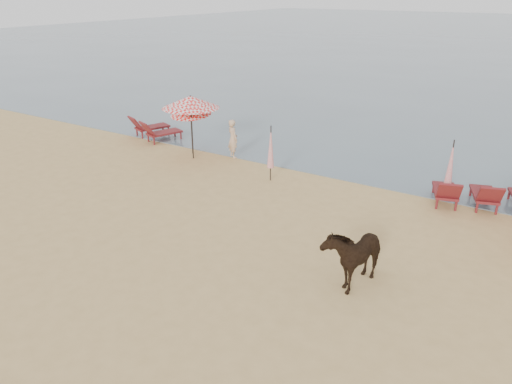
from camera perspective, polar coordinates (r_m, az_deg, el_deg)
ground at (r=12.22m, az=-13.03°, el=-12.42°), size 120.00×120.00×0.00m
lounger_cluster_left at (r=24.77m, az=-11.66°, el=7.10°), size 2.55×2.50×0.72m
lounger_cluster_right at (r=18.29m, az=26.70°, el=-0.45°), size 4.85×3.23×0.71m
umbrella_open_left_a at (r=21.10m, az=-7.49°, el=10.16°), size 2.39×2.39×2.72m
umbrella_open_left_b at (r=21.85m, az=-7.49°, el=9.31°), size 1.78×1.81×2.27m
umbrella_closed_left at (r=18.65m, az=1.69°, el=5.15°), size 0.26×0.26×2.15m
umbrella_closed_right at (r=18.05m, az=21.36°, el=3.04°), size 0.26×0.26×2.18m
cow at (r=12.60m, az=11.12°, el=-6.83°), size 1.12×1.99×1.59m
beachgoer_left at (r=21.44m, az=-2.66°, el=6.10°), size 0.73×0.65×1.67m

